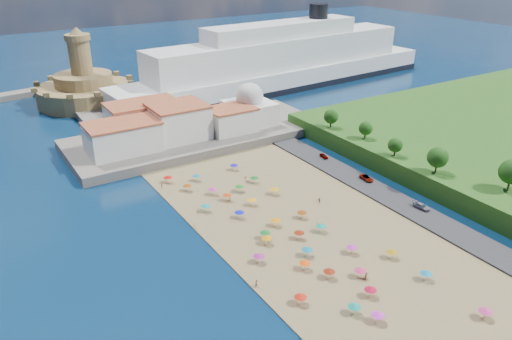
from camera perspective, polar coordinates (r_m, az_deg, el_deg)
ground at (r=117.30m, az=4.88°, el=-8.31°), size 700.00×700.00×0.00m
terrace at (r=177.76m, az=-6.60°, el=3.96°), size 90.00×36.00×3.00m
jetty at (r=202.02m, az=-16.65°, el=5.53°), size 18.00×70.00×2.40m
waterfront_buildings at (r=171.39m, az=-10.73°, el=5.17°), size 57.00×29.00×11.00m
domed_building at (r=182.61m, az=-0.75°, el=7.17°), size 16.00×16.00×15.00m
fortress at (r=228.52m, az=-19.00°, el=8.81°), size 40.00×40.00×32.40m
cruise_ship at (r=242.16m, az=2.89°, el=11.98°), size 170.97×36.38×37.11m
beach_parasols at (r=107.62m, az=8.47°, el=-10.49°), size 29.38×111.47×2.20m
beachgoers at (r=113.23m, az=4.67°, el=-8.96°), size 34.61×102.60×1.87m
parked_cars at (r=145.68m, az=13.55°, el=-1.43°), size 2.63×44.02×1.36m
hillside_trees at (r=140.64m, az=23.42°, el=0.13°), size 16.53×110.39×8.15m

